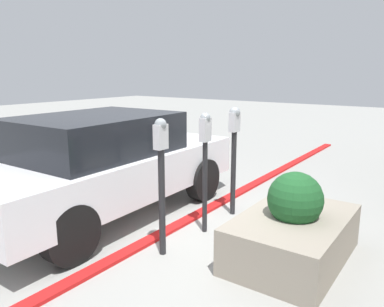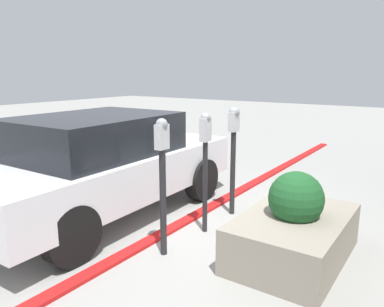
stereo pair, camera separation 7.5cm
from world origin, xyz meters
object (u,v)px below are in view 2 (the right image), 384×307
at_px(parking_meter_second, 205,154).
at_px(parking_meter_middle, 233,144).
at_px(planter_box, 294,229).
at_px(parking_meter_nearest, 162,170).
at_px(parked_car_front, 103,163).

distance_m(parking_meter_second, parking_meter_middle, 0.74).
bearing_deg(planter_box, parking_meter_nearest, 120.63).
relative_size(parking_meter_second, planter_box, 0.96).
height_order(parking_meter_second, parked_car_front, parking_meter_second).
bearing_deg(parked_car_front, parking_meter_second, -80.18).
bearing_deg(parking_meter_nearest, parking_meter_second, -3.63).
xyz_separation_m(planter_box, parked_car_front, (-0.25, 2.67, 0.42)).
relative_size(parking_meter_nearest, parking_meter_middle, 1.00).
relative_size(parking_meter_nearest, parked_car_front, 0.38).
height_order(parking_meter_nearest, parking_meter_second, parking_meter_nearest).
bearing_deg(planter_box, parked_car_front, 95.27).
relative_size(parking_meter_middle, parked_car_front, 0.38).
bearing_deg(parked_car_front, planter_box, -86.08).
distance_m(parking_meter_nearest, parking_meter_second, 0.78).
relative_size(parking_meter_middle, planter_box, 0.97).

